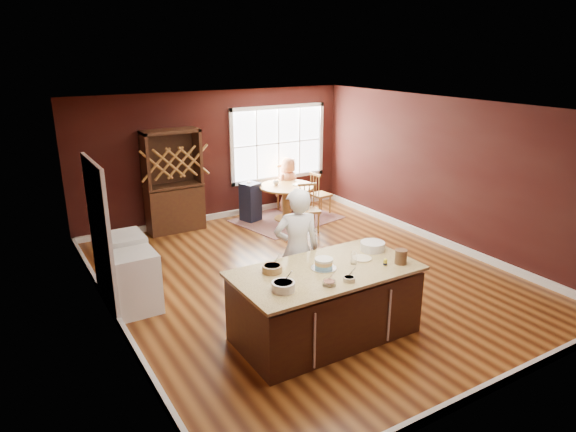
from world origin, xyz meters
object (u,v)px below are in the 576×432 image
object	(u,v)px
seated_woman	(288,185)
high_chair	(250,201)
chair_north	(278,185)
washer	(135,282)
dryer	(123,264)
dining_table	(287,195)
baker	(297,250)
layer_cake	(324,264)
kitchen_island	(325,304)
chair_east	(321,193)
chair_south	(309,208)
hutch	(173,181)
toddler	(247,184)

from	to	relation	value
seated_woman	high_chair	bearing A→B (deg)	-3.88
chair_north	washer	distance (m)	5.24
dryer	dining_table	bearing A→B (deg)	24.00
baker	layer_cake	xyz separation A→B (m)	(-0.08, -0.76, 0.10)
kitchen_island	high_chair	bearing A→B (deg)	74.19
dining_table	seated_woman	world-z (taller)	seated_woman
kitchen_island	dining_table	xyz separation A→B (m)	(1.99, 4.25, 0.10)
chair_east	high_chair	world-z (taller)	chair_east
baker	high_chair	xyz separation A→B (m)	(1.22, 3.80, -0.45)
kitchen_island	washer	world-z (taller)	kitchen_island
chair_south	high_chair	xyz separation A→B (m)	(-0.69, 1.20, -0.05)
dining_table	baker	xyz separation A→B (m)	(-1.92, -3.46, 0.35)
layer_cake	chair_north	size ratio (longest dim) A/B	0.30
chair_north	chair_east	bearing A→B (deg)	107.84
chair_south	chair_north	xyz separation A→B (m)	(0.27, 1.72, 0.06)
kitchen_island	hutch	size ratio (longest dim) A/B	1.14
dryer	layer_cake	bearing A→B (deg)	-53.21
dryer	high_chair	bearing A→B (deg)	33.04
dryer	kitchen_island	bearing A→B (deg)	-53.56
layer_cake	washer	world-z (taller)	layer_cake
kitchen_island	toddler	bearing A→B (deg)	74.87
hutch	high_chair	bearing A→B (deg)	-8.63
dining_table	baker	distance (m)	3.97
baker	seated_woman	size ratio (longest dim) A/B	1.43
dining_table	hutch	xyz separation A→B (m)	(-2.26, 0.58, 0.48)
baker	chair_south	size ratio (longest dim) A/B	1.83
kitchen_island	high_chair	world-z (taller)	kitchen_island
washer	layer_cake	bearing A→B (deg)	-44.83
chair_south	toddler	world-z (taller)	chair_south
kitchen_island	hutch	bearing A→B (deg)	93.14
baker	hutch	distance (m)	4.05
chair_north	dining_table	bearing A→B (deg)	55.79
chair_north	toddler	size ratio (longest dim) A/B	4.12
kitchen_island	seated_woman	bearing A→B (deg)	63.87
hutch	washer	distance (m)	3.40
seated_woman	washer	bearing A→B (deg)	22.74
dining_table	hutch	world-z (taller)	hutch
chair_east	chair_north	size ratio (longest dim) A/B	0.88
washer	dryer	size ratio (longest dim) A/B	0.94
dryer	chair_south	bearing A→B (deg)	12.54
toddler	baker	bearing A→B (deg)	-107.04
chair_north	dryer	bearing A→B (deg)	15.30
baker	toddler	size ratio (longest dim) A/B	6.78
toddler	washer	bearing A→B (deg)	-138.96
chair_south	seated_woman	size ratio (longest dim) A/B	0.78
baker	seated_woman	world-z (taller)	baker
chair_south	toddler	bearing A→B (deg)	139.42
dining_table	chair_south	distance (m)	0.86
seated_woman	high_chair	xyz separation A→B (m)	(-1.02, -0.13, -0.19)
kitchen_island	hutch	distance (m)	4.87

